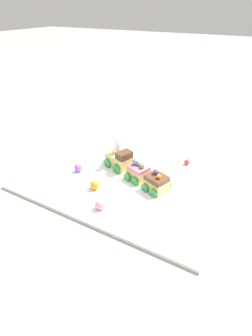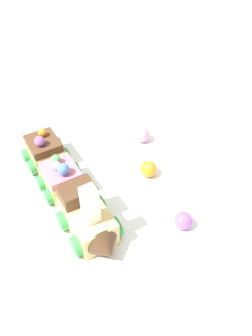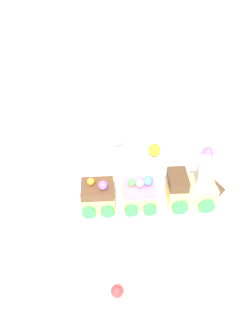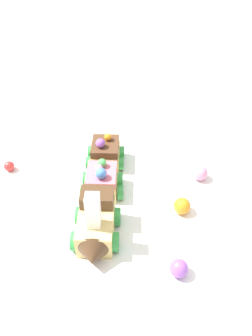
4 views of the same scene
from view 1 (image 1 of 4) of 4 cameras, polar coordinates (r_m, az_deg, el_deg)
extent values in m
plane|color=gray|center=(0.89, -0.55, -2.99)|extent=(10.00, 10.00, 0.00)
cube|color=white|center=(0.89, -0.55, -2.67)|extent=(0.66, 0.46, 0.01)
cube|color=#E5C675|center=(0.94, -1.55, 1.63)|extent=(0.11, 0.08, 0.05)
cube|color=#4C331E|center=(0.91, -0.40, 2.85)|extent=(0.05, 0.06, 0.02)
cone|color=#4C331E|center=(0.98, -3.74, 3.03)|extent=(0.04, 0.06, 0.05)
cube|color=white|center=(0.94, -2.23, 3.82)|extent=(0.03, 0.03, 0.02)
cube|color=white|center=(0.93, -2.26, 4.96)|extent=(0.03, 0.03, 0.02)
cube|color=white|center=(0.92, -2.28, 6.13)|extent=(0.03, 0.03, 0.02)
cylinder|color=green|center=(0.98, -1.02, 2.47)|extent=(0.03, 0.02, 0.03)
cylinder|color=green|center=(0.95, -4.10, 1.15)|extent=(0.03, 0.02, 0.03)
cylinder|color=green|center=(0.95, 1.01, 1.29)|extent=(0.03, 0.02, 0.03)
cylinder|color=green|center=(0.91, -2.09, -0.13)|extent=(0.03, 0.02, 0.03)
cube|color=#E5C675|center=(0.88, 2.75, -1.29)|extent=(0.08, 0.08, 0.04)
cube|color=#E57084|center=(0.87, 2.79, 0.04)|extent=(0.08, 0.07, 0.01)
sphere|color=#4CBC56|center=(0.85, 3.51, 0.46)|extent=(0.02, 0.02, 0.02)
sphere|color=pink|center=(0.86, 3.02, 0.96)|extent=(0.02, 0.02, 0.02)
sphere|color=#4C84E0|center=(0.87, 2.06, 1.37)|extent=(0.03, 0.03, 0.02)
cylinder|color=green|center=(0.91, 3.48, -0.28)|extent=(0.03, 0.02, 0.03)
cylinder|color=green|center=(0.88, 0.35, -1.82)|extent=(0.03, 0.02, 0.03)
cylinder|color=green|center=(0.89, 5.09, -1.22)|extent=(0.03, 0.02, 0.03)
cylinder|color=green|center=(0.85, 1.96, -2.85)|extent=(0.03, 0.02, 0.03)
cube|color=#E5C675|center=(0.84, 6.64, -3.64)|extent=(0.08, 0.08, 0.04)
cube|color=brown|center=(0.82, 6.75, -2.21)|extent=(0.08, 0.07, 0.02)
sphere|color=orange|center=(0.80, 7.15, -1.81)|extent=(0.02, 0.02, 0.01)
sphere|color=#9956C6|center=(0.82, 6.59, -0.70)|extent=(0.02, 0.02, 0.02)
cylinder|color=green|center=(0.87, 7.25, -2.48)|extent=(0.03, 0.02, 0.03)
cylinder|color=green|center=(0.83, 4.13, -4.22)|extent=(0.03, 0.02, 0.03)
cylinder|color=green|center=(0.85, 9.05, -3.52)|extent=(0.03, 0.02, 0.03)
cylinder|color=green|center=(0.81, 5.94, -5.37)|extent=(0.03, 0.02, 0.03)
sphere|color=pink|center=(0.76, -5.69, -7.88)|extent=(0.03, 0.03, 0.03)
sphere|color=orange|center=(0.84, -6.83, -3.67)|extent=(0.03, 0.03, 0.03)
sphere|color=red|center=(0.98, 13.09, 1.26)|extent=(0.02, 0.02, 0.02)
sphere|color=#9956C6|center=(0.93, -10.38, 0.07)|extent=(0.03, 0.03, 0.03)
camera|label=2|loc=(1.11, -8.04, 28.13)|focal=35.00mm
camera|label=3|loc=(1.07, 26.25, 29.35)|focal=35.00mm
camera|label=4|loc=(1.07, -18.00, 28.11)|focal=35.00mm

